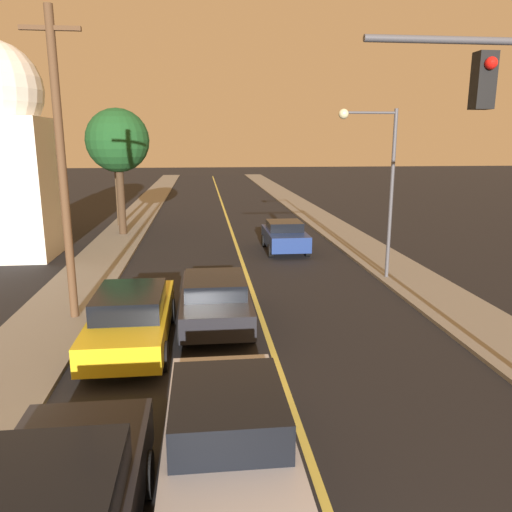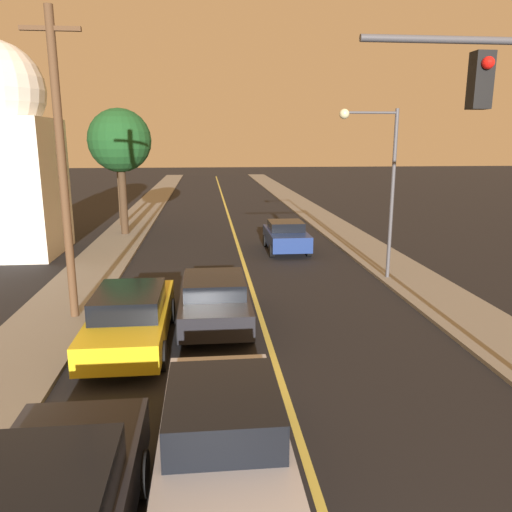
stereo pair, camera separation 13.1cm
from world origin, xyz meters
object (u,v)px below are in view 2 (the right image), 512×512
tree_left_far (118,152)px  car_near_lane_front (223,431)px  streetlamp_right (379,169)px  domed_building_left (2,153)px  car_outer_lane_second (131,316)px  tree_left_near (120,141)px  utility_pole_left (62,165)px  car_far_oncoming (286,236)px  car_near_lane_second (215,298)px

tree_left_far → car_near_lane_front: bearing=-77.4°
streetlamp_right → domed_building_left: (-15.57, 6.20, 0.49)m
car_outer_lane_second → tree_left_near: size_ratio=0.75×
utility_pole_left → domed_building_left: (-5.20, 9.53, 0.13)m
car_near_lane_front → tree_left_near: tree_left_near is taller
car_near_lane_front → domed_building_left: (-9.40, 17.20, 3.94)m
tree_left_near → car_outer_lane_second: bearing=-80.7°
car_outer_lane_second → domed_building_left: 14.28m
car_outer_lane_second → utility_pole_left: 4.81m
car_far_oncoming → utility_pole_left: bearing=48.3°
utility_pole_left → domed_building_left: 10.86m
car_near_lane_front → tree_left_far: size_ratio=0.82×
car_near_lane_second → domed_building_left: domed_building_left is taller
car_far_oncoming → tree_left_far: tree_left_far is taller
car_near_lane_front → utility_pole_left: size_ratio=0.55×
car_near_lane_second → tree_left_far: tree_left_far is taller
car_far_oncoming → streetlamp_right: streetlamp_right is taller
car_near_lane_front → tree_left_near: 22.40m
car_near_lane_second → tree_left_near: size_ratio=0.68×
utility_pole_left → tree_left_near: size_ratio=1.26×
car_near_lane_second → car_far_oncoming: car_near_lane_second is taller
tree_left_far → streetlamp_right: bearing=-49.1°
car_far_oncoming → tree_left_far: 12.70m
tree_left_far → tree_left_near: bearing=-77.8°
tree_left_near → domed_building_left: bearing=-137.4°
tree_left_near → tree_left_far: bearing=102.2°
car_near_lane_front → domed_building_left: domed_building_left is taller
tree_left_near → car_near_lane_second: bearing=-71.8°
car_near_lane_second → tree_left_far: 18.79m
utility_pole_left → car_outer_lane_second: bearing=-47.1°
tree_left_far → domed_building_left: bearing=-118.6°
car_near_lane_front → car_far_oncoming: 16.86m
car_far_oncoming → streetlamp_right: size_ratio=0.62×
car_far_oncoming → domed_building_left: (-13.05, 0.74, 3.99)m
utility_pole_left → tree_left_far: (-1.25, 16.77, 0.01)m
car_outer_lane_second → streetlamp_right: streetlamp_right is taller
car_near_lane_second → car_outer_lane_second: (-2.20, -1.36, 0.03)m
tree_left_far → utility_pole_left: bearing=-85.7°
car_far_oncoming → tree_left_near: size_ratio=0.57×
streetlamp_right → tree_left_far: (-11.62, 13.44, 0.37)m
car_near_lane_front → car_outer_lane_second: size_ratio=0.92×
car_outer_lane_second → streetlamp_right: size_ratio=0.82×
streetlamp_right → tree_left_near: 15.17m
utility_pole_left → domed_building_left: size_ratio=0.90×
car_far_oncoming → tree_left_far: (-9.10, 7.98, 3.87)m
car_outer_lane_second → tree_left_far: (-3.25, 18.93, 3.82)m
streetlamp_right → utility_pole_left: size_ratio=0.73×
car_near_lane_front → domed_building_left: 20.00m
car_far_oncoming → car_near_lane_second: bearing=69.2°
car_near_lane_second → domed_building_left: size_ratio=0.49×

